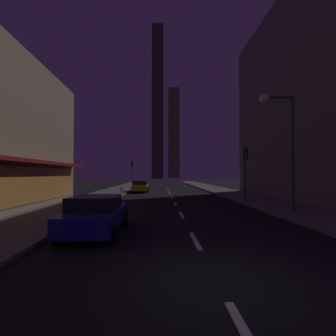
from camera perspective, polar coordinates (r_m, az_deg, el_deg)
The scene contains 12 objects.
ground_plane at distance 37.37m, azimuth -0.13°, elevation -4.97°, with size 78.00×136.00×0.10m, color black.
sidewalk_right at distance 38.23m, azimuth 10.45°, elevation -4.68°, with size 4.00×76.00×0.15m, color #605E59.
sidewalk_left at distance 37.78m, azimuth -10.84°, elevation -4.72°, with size 4.00×76.00×0.15m, color #605E59.
lane_marking_center at distance 21.63m, azimuth 1.25°, elevation -7.41°, with size 0.16×38.60×0.01m.
skyscraper_distant_tall at distance 130.96m, azimuth -2.40°, elevation 14.83°, with size 5.75×7.02×77.87m, color #464234.
skyscraper_distant_mid at distance 151.04m, azimuth 1.32°, elevation 7.88°, with size 6.55×8.96×53.38m, color #615C49.
car_parked_near at distance 9.90m, azimuth -16.14°, elevation -10.19°, with size 1.98×4.24×1.45m.
car_parked_far at distance 31.29m, azimuth -6.38°, elevation -4.20°, with size 1.98×4.24×1.45m.
fire_hydrant_far_left at distance 31.53m, azimuth -10.57°, elevation -4.69°, with size 0.42×0.30×0.65m.
traffic_light_near_right at distance 20.29m, azimuth 17.34°, elevation 1.27°, with size 0.32×0.48×4.20m.
traffic_light_far_left at distance 39.65m, azimuth -8.20°, elevation -0.07°, with size 0.32×0.48×4.20m.
street_lamp_right at distance 15.30m, azimuth 23.91°, elevation 9.26°, with size 1.96×0.56×6.58m.
Camera 1 is at (-1.22, -5.28, 2.26)m, focal length 26.58 mm.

